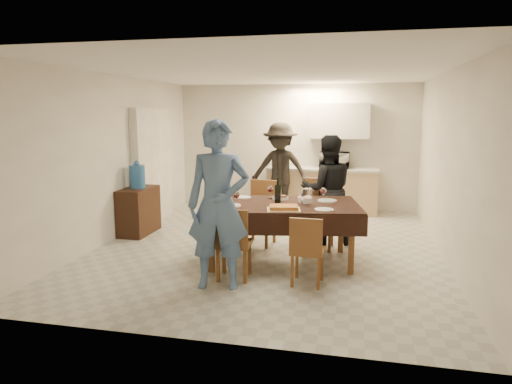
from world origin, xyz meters
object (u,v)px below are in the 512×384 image
water_jug (137,177)px  savoury_tart (284,208)px  console (139,211)px  person_near (218,205)px  water_pitcher (306,197)px  person_kitchen (280,169)px  wine_bottle (278,190)px  microwave (335,160)px  dining_table (281,206)px  person_far (327,190)px

water_jug → savoury_tart: water_jug is taller
console → person_near: 2.91m
water_pitcher → person_kitchen: bearing=106.0°
person_kitchen → water_pitcher: bearing=-74.0°
water_jug → wine_bottle: (2.52, -0.90, 0.01)m
water_jug → microwave: bearing=37.4°
savoury_tart → microwave: bearing=83.1°
dining_table → water_jug: 2.75m
water_jug → person_far: 3.12m
person_far → water_pitcher: bearing=65.3°
console → wine_bottle: wine_bottle is taller
water_pitcher → person_kitchen: person_kitchen is taller
console → person_near: (2.02, -2.00, 0.59)m
water_jug → person_far: (3.12, 0.10, -0.13)m
wine_bottle → person_kitchen: (-0.44, 2.84, -0.07)m
person_far → wine_bottle: bearing=44.6°
person_far → dining_table: bearing=47.9°
dining_table → person_near: bearing=-127.8°
dining_table → person_near: (-0.55, -1.05, 0.20)m
water_pitcher → person_far: person_far is taller
dining_table → person_far: size_ratio=1.34×
dining_table → water_pitcher: bearing=-18.3°
wine_bottle → savoury_tart: 0.48m
person_far → person_kitchen: (-1.04, 1.84, 0.07)m
water_pitcher → person_near: (-0.90, -1.00, 0.05)m
console → water_pitcher: size_ratio=3.75×
wine_bottle → microwave: microwave is taller
person_near → savoury_tart: bearing=35.3°
console → water_jug: 0.58m
person_kitchen → dining_table: bearing=-80.4°
console → microwave: bearing=37.4°
dining_table → water_jug: bearing=149.5°
water_jug → savoury_tart: (2.67, -1.33, -0.13)m
microwave → savoury_tart: bearing=83.1°
microwave → person_near: bearing=76.0°
dining_table → wine_bottle: size_ratio=6.64×
wine_bottle → microwave: (0.60, 3.29, 0.09)m
water_pitcher → person_kitchen: size_ratio=0.12×
console → person_kitchen: 2.89m
dining_table → microwave: (0.55, 3.34, 0.30)m
person_far → person_kitchen: person_kitchen is taller
console → person_near: bearing=-44.8°
dining_table → person_kitchen: bearing=89.5°
person_far → savoury_tart: bearing=58.1°
console → water_pitcher: water_pitcher is taller
wine_bottle → water_pitcher: 0.42m
person_far → console: bearing=-12.7°
console → water_jug: (0.00, 0.00, 0.58)m
microwave → person_far: person_far is taller
water_jug → person_kitchen: size_ratio=0.21×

